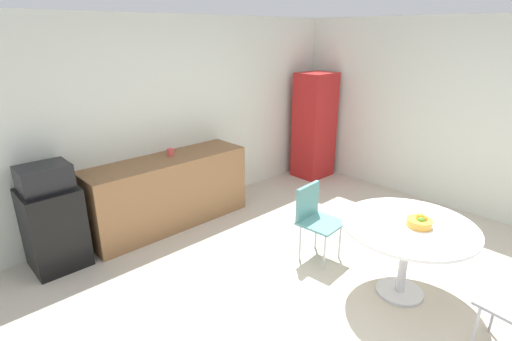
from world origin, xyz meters
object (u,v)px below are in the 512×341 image
(mini_fridge, at_px, (54,228))
(mug_white, at_px, (170,152))
(fruit_bowl, at_px, (420,221))
(locker_cabinet, at_px, (314,126))
(microwave, at_px, (44,178))
(chair_teal, at_px, (314,213))
(round_table, at_px, (407,236))

(mini_fridge, distance_m, mug_white, 1.58)
(fruit_bowl, distance_m, mug_white, 3.03)
(mini_fridge, xyz_separation_m, locker_cabinet, (4.19, -0.10, 0.44))
(locker_cabinet, bearing_deg, microwave, 178.63)
(locker_cabinet, xyz_separation_m, chair_teal, (-2.05, -1.66, -0.36))
(locker_cabinet, relative_size, round_table, 1.46)
(round_table, distance_m, chair_teal, 1.02)
(fruit_bowl, bearing_deg, round_table, 110.87)
(round_table, height_order, chair_teal, chair_teal)
(microwave, distance_m, fruit_bowl, 3.65)
(round_table, relative_size, mug_white, 9.32)
(microwave, bearing_deg, mini_fridge, 0.00)
(microwave, distance_m, mug_white, 1.50)
(microwave, xyz_separation_m, round_table, (2.23, -2.78, -0.39))
(round_table, distance_m, mug_white, 2.96)
(locker_cabinet, bearing_deg, mini_fridge, 178.63)
(mini_fridge, xyz_separation_m, microwave, (0.00, 0.00, 0.57))
(mini_fridge, relative_size, fruit_bowl, 3.95)
(fruit_bowl, bearing_deg, microwave, 128.35)
(mini_fridge, bearing_deg, chair_teal, -39.47)
(round_table, xyz_separation_m, chair_teal, (-0.09, 1.02, -0.10))
(microwave, bearing_deg, locker_cabinet, -1.37)
(locker_cabinet, relative_size, mug_white, 13.64)
(locker_cabinet, xyz_separation_m, mug_white, (-2.69, 0.17, 0.07))
(mini_fridge, distance_m, microwave, 0.57)
(microwave, distance_m, locker_cabinet, 4.19)
(chair_teal, bearing_deg, locker_cabinet, 39.13)
(round_table, height_order, fruit_bowl, fruit_bowl)
(chair_teal, relative_size, mug_white, 6.43)
(mug_white, bearing_deg, locker_cabinet, -3.54)
(locker_cabinet, height_order, chair_teal, locker_cabinet)
(locker_cabinet, distance_m, mug_white, 2.70)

